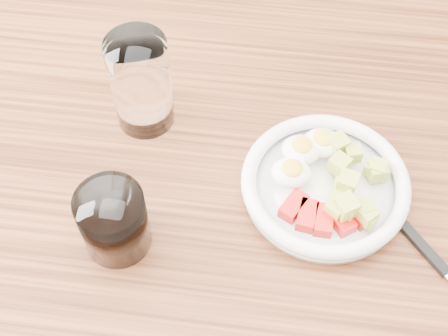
% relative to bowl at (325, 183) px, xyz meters
% --- Properties ---
extents(dining_table, '(1.50, 0.90, 0.77)m').
position_rel_bowl_xyz_m(dining_table, '(-0.12, -0.01, -0.12)').
color(dining_table, brown).
rests_on(dining_table, ground).
extents(bowl, '(0.21, 0.21, 0.05)m').
position_rel_bowl_xyz_m(bowl, '(0.00, 0.00, 0.00)').
color(bowl, white).
rests_on(bowl, dining_table).
extents(fork, '(0.13, 0.15, 0.01)m').
position_rel_bowl_xyz_m(fork, '(0.13, -0.08, -0.01)').
color(fork, black).
rests_on(fork, dining_table).
extents(water_glass, '(0.08, 0.08, 0.14)m').
position_rel_bowl_xyz_m(water_glass, '(-0.24, 0.09, 0.05)').
color(water_glass, white).
rests_on(water_glass, dining_table).
extents(coffee_glass, '(0.08, 0.08, 0.09)m').
position_rel_bowl_xyz_m(coffee_glass, '(-0.24, -0.10, 0.03)').
color(coffee_glass, white).
rests_on(coffee_glass, dining_table).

